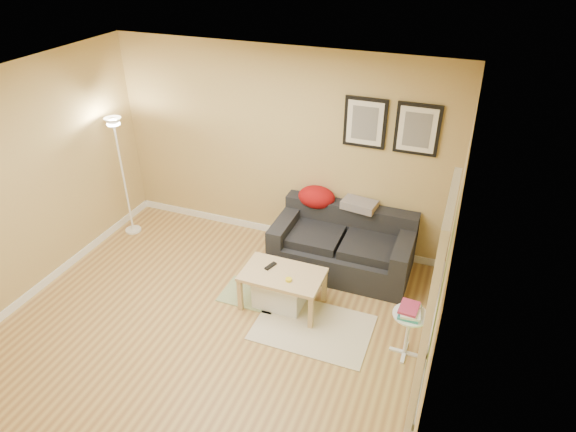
# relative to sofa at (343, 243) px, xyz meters

# --- Properties ---
(floor) EXTENTS (4.50, 4.50, 0.00)m
(floor) POSITION_rel_sofa_xyz_m (-1.02, -1.53, -0.38)
(floor) COLOR tan
(floor) RESTS_ON ground
(ceiling) EXTENTS (4.50, 4.50, 0.00)m
(ceiling) POSITION_rel_sofa_xyz_m (-1.02, -1.53, 2.23)
(ceiling) COLOR white
(ceiling) RESTS_ON wall_back
(wall_back) EXTENTS (4.50, 0.00, 4.50)m
(wall_back) POSITION_rel_sofa_xyz_m (-1.02, 0.47, 0.92)
(wall_back) COLOR tan
(wall_back) RESTS_ON ground
(wall_front) EXTENTS (4.50, 0.00, 4.50)m
(wall_front) POSITION_rel_sofa_xyz_m (-1.02, -3.53, 0.92)
(wall_front) COLOR tan
(wall_front) RESTS_ON ground
(wall_left) EXTENTS (0.00, 4.00, 4.00)m
(wall_left) POSITION_rel_sofa_xyz_m (-3.27, -1.53, 0.92)
(wall_left) COLOR tan
(wall_left) RESTS_ON ground
(wall_right) EXTENTS (0.00, 4.00, 4.00)m
(wall_right) POSITION_rel_sofa_xyz_m (1.23, -1.53, 0.92)
(wall_right) COLOR tan
(wall_right) RESTS_ON ground
(baseboard_back) EXTENTS (4.50, 0.02, 0.10)m
(baseboard_back) POSITION_rel_sofa_xyz_m (-1.02, 0.46, -0.33)
(baseboard_back) COLOR white
(baseboard_back) RESTS_ON ground
(baseboard_left) EXTENTS (0.02, 4.00, 0.10)m
(baseboard_left) POSITION_rel_sofa_xyz_m (-3.26, -1.53, -0.33)
(baseboard_left) COLOR white
(baseboard_left) RESTS_ON ground
(baseboard_right) EXTENTS (0.02, 4.00, 0.10)m
(baseboard_right) POSITION_rel_sofa_xyz_m (1.22, -1.53, -0.33)
(baseboard_right) COLOR white
(baseboard_right) RESTS_ON ground
(sofa) EXTENTS (1.70, 0.90, 0.75)m
(sofa) POSITION_rel_sofa_xyz_m (0.00, 0.00, 0.00)
(sofa) COLOR black
(sofa) RESTS_ON ground
(red_throw) EXTENTS (0.48, 0.36, 0.28)m
(red_throw) POSITION_rel_sofa_xyz_m (-0.46, 0.33, 0.40)
(red_throw) COLOR maroon
(red_throw) RESTS_ON sofa
(plaid_throw) EXTENTS (0.45, 0.32, 0.10)m
(plaid_throw) POSITION_rel_sofa_xyz_m (0.10, 0.32, 0.41)
(plaid_throw) COLOR #A3845F
(plaid_throw) RESTS_ON sofa
(framed_print_left) EXTENTS (0.50, 0.04, 0.60)m
(framed_print_left) POSITION_rel_sofa_xyz_m (0.06, 0.45, 1.43)
(framed_print_left) COLOR black
(framed_print_left) RESTS_ON wall_back
(framed_print_right) EXTENTS (0.50, 0.04, 0.60)m
(framed_print_right) POSITION_rel_sofa_xyz_m (0.66, 0.45, 1.43)
(framed_print_right) COLOR black
(framed_print_right) RESTS_ON wall_back
(area_rug) EXTENTS (1.25, 0.85, 0.01)m
(area_rug) POSITION_rel_sofa_xyz_m (0.01, -1.17, -0.37)
(area_rug) COLOR beige
(area_rug) RESTS_ON ground
(green_runner) EXTENTS (0.70, 0.50, 0.01)m
(green_runner) POSITION_rel_sofa_xyz_m (-0.84, -0.90, -0.37)
(green_runner) COLOR #668C4C
(green_runner) RESTS_ON ground
(coffee_table) EXTENTS (0.92, 0.57, 0.45)m
(coffee_table) POSITION_rel_sofa_xyz_m (-0.43, -0.93, -0.15)
(coffee_table) COLOR tan
(coffee_table) RESTS_ON ground
(remote_control) EXTENTS (0.10, 0.17, 0.02)m
(remote_control) POSITION_rel_sofa_xyz_m (-0.61, -0.86, 0.09)
(remote_control) COLOR black
(remote_control) RESTS_ON coffee_table
(tape_roll) EXTENTS (0.07, 0.07, 0.03)m
(tape_roll) POSITION_rel_sofa_xyz_m (-0.32, -1.03, 0.09)
(tape_roll) COLOR yellow
(tape_roll) RESTS_ON coffee_table
(storage_bin) EXTENTS (0.57, 0.41, 0.35)m
(storage_bin) POSITION_rel_sofa_xyz_m (-0.47, -0.92, -0.20)
(storage_bin) COLOR white
(storage_bin) RESTS_ON ground
(side_table) EXTENTS (0.35, 0.35, 0.53)m
(side_table) POSITION_rel_sofa_xyz_m (1.00, -1.18, -0.11)
(side_table) COLOR white
(side_table) RESTS_ON ground
(book_stack) EXTENTS (0.22, 0.28, 0.08)m
(book_stack) POSITION_rel_sofa_xyz_m (0.99, -1.18, 0.20)
(book_stack) COLOR teal
(book_stack) RESTS_ON side_table
(floor_lamp) EXTENTS (0.22, 0.22, 1.69)m
(floor_lamp) POSITION_rel_sofa_xyz_m (-3.02, -0.21, 0.43)
(floor_lamp) COLOR white
(floor_lamp) RESTS_ON ground
(doorway) EXTENTS (0.12, 1.01, 2.13)m
(doorway) POSITION_rel_sofa_xyz_m (1.18, -1.68, 0.65)
(doorway) COLOR white
(doorway) RESTS_ON ground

